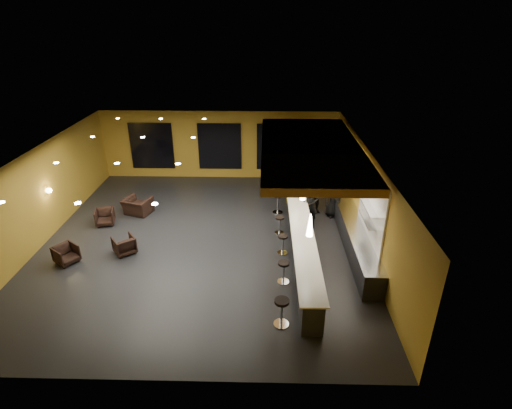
{
  "coord_description": "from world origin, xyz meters",
  "views": [
    {
      "loc": [
        2.33,
        -13.16,
        7.93
      ],
      "look_at": [
        2.0,
        0.5,
        1.3
      ],
      "focal_mm": 28.0,
      "sensor_mm": 36.0,
      "label": 1
    }
  ],
  "objects_px": {
    "armchair_b": "(124,245)",
    "bar_stool_0": "(282,309)",
    "bar_stool_4": "(278,201)",
    "pendant_2": "(298,165)",
    "column": "(295,165)",
    "armchair_a": "(66,254)",
    "staff_a": "(310,205)",
    "pendant_1": "(303,190)",
    "staff_b": "(315,193)",
    "bar_stool_1": "(284,269)",
    "bar_counter": "(301,244)",
    "armchair_d": "(138,206)",
    "prep_counter": "(355,239)",
    "staff_c": "(334,198)",
    "armchair_c": "(105,217)",
    "bar_stool_2": "(283,242)",
    "bar_stool_3": "(280,223)",
    "pendant_0": "(310,225)"
  },
  "relations": [
    {
      "from": "armchair_a",
      "to": "bar_stool_4",
      "type": "xyz_separation_m",
      "value": [
        7.45,
        4.01,
        0.22
      ]
    },
    {
      "from": "column",
      "to": "staff_a",
      "type": "height_order",
      "value": "column"
    },
    {
      "from": "prep_counter",
      "to": "staff_c",
      "type": "relative_size",
      "value": 3.6
    },
    {
      "from": "staff_c",
      "to": "armchair_c",
      "type": "bearing_deg",
      "value": 167.94
    },
    {
      "from": "column",
      "to": "staff_b",
      "type": "xyz_separation_m",
      "value": [
        0.85,
        -1.14,
        -0.84
      ]
    },
    {
      "from": "bar_counter",
      "to": "pendant_0",
      "type": "distance_m",
      "value": 2.72
    },
    {
      "from": "staff_a",
      "to": "bar_stool_0",
      "type": "relative_size",
      "value": 2.19
    },
    {
      "from": "staff_a",
      "to": "staff_b",
      "type": "relative_size",
      "value": 1.04
    },
    {
      "from": "column",
      "to": "staff_b",
      "type": "relative_size",
      "value": 1.92
    },
    {
      "from": "column",
      "to": "pendant_0",
      "type": "bearing_deg",
      "value": -90.0
    },
    {
      "from": "armchair_d",
      "to": "pendant_0",
      "type": "bearing_deg",
      "value": 161.06
    },
    {
      "from": "armchair_c",
      "to": "staff_c",
      "type": "bearing_deg",
      "value": -7.99
    },
    {
      "from": "bar_counter",
      "to": "staff_a",
      "type": "distance_m",
      "value": 2.37
    },
    {
      "from": "staff_a",
      "to": "bar_stool_2",
      "type": "height_order",
      "value": "staff_a"
    },
    {
      "from": "bar_counter",
      "to": "column",
      "type": "height_order",
      "value": "column"
    },
    {
      "from": "prep_counter",
      "to": "staff_b",
      "type": "xyz_separation_m",
      "value": [
        -1.15,
        2.96,
        0.48
      ]
    },
    {
      "from": "column",
      "to": "bar_stool_1",
      "type": "distance_m",
      "value": 6.34
    },
    {
      "from": "staff_a",
      "to": "bar_stool_4",
      "type": "bearing_deg",
      "value": 155.99
    },
    {
      "from": "column",
      "to": "armchair_a",
      "type": "height_order",
      "value": "column"
    },
    {
      "from": "bar_stool_3",
      "to": "staff_b",
      "type": "bearing_deg",
      "value": 49.71
    },
    {
      "from": "bar_stool_4",
      "to": "pendant_2",
      "type": "bearing_deg",
      "value": -27.73
    },
    {
      "from": "pendant_0",
      "to": "bar_stool_1",
      "type": "height_order",
      "value": "pendant_0"
    },
    {
      "from": "prep_counter",
      "to": "staff_b",
      "type": "bearing_deg",
      "value": 111.23
    },
    {
      "from": "bar_stool_2",
      "to": "staff_b",
      "type": "bearing_deg",
      "value": 65.55
    },
    {
      "from": "prep_counter",
      "to": "pendant_2",
      "type": "height_order",
      "value": "pendant_2"
    },
    {
      "from": "prep_counter",
      "to": "armchair_d",
      "type": "bearing_deg",
      "value": 163.11
    },
    {
      "from": "bar_counter",
      "to": "bar_stool_4",
      "type": "bearing_deg",
      "value": 102.47
    },
    {
      "from": "column",
      "to": "bar_stool_1",
      "type": "relative_size",
      "value": 4.6
    },
    {
      "from": "bar_counter",
      "to": "armchair_d",
      "type": "bearing_deg",
      "value": 155.01
    },
    {
      "from": "prep_counter",
      "to": "column",
      "type": "height_order",
      "value": "column"
    },
    {
      "from": "armchair_d",
      "to": "bar_stool_0",
      "type": "xyz_separation_m",
      "value": [
        5.99,
        -6.71,
        0.19
      ]
    },
    {
      "from": "staff_b",
      "to": "armchair_d",
      "type": "relative_size",
      "value": 1.66
    },
    {
      "from": "bar_stool_1",
      "to": "armchair_a",
      "type": "bearing_deg",
      "value": 172.71
    },
    {
      "from": "staff_a",
      "to": "staff_c",
      "type": "xyz_separation_m",
      "value": [
        1.1,
        0.86,
        -0.11
      ]
    },
    {
      "from": "pendant_1",
      "to": "bar_stool_2",
      "type": "xyz_separation_m",
      "value": [
        -0.66,
        -0.35,
        -1.87
      ]
    },
    {
      "from": "staff_b",
      "to": "armchair_d",
      "type": "distance_m",
      "value": 7.69
    },
    {
      "from": "pendant_2",
      "to": "armchair_c",
      "type": "distance_m",
      "value": 8.17
    },
    {
      "from": "pendant_1",
      "to": "bar_counter",
      "type": "bearing_deg",
      "value": -90.0
    },
    {
      "from": "armchair_b",
      "to": "bar_stool_0",
      "type": "distance_m",
      "value": 6.62
    },
    {
      "from": "bar_stool_3",
      "to": "bar_stool_4",
      "type": "bearing_deg",
      "value": 90.88
    },
    {
      "from": "armchair_b",
      "to": "bar_stool_0",
      "type": "bearing_deg",
      "value": 109.77
    },
    {
      "from": "staff_a",
      "to": "bar_stool_3",
      "type": "distance_m",
      "value": 1.47
    },
    {
      "from": "pendant_1",
      "to": "prep_counter",
      "type": "bearing_deg",
      "value": 0.0
    },
    {
      "from": "bar_stool_4",
      "to": "bar_stool_2",
      "type": "bearing_deg",
      "value": -88.37
    },
    {
      "from": "pendant_1",
      "to": "bar_stool_1",
      "type": "xyz_separation_m",
      "value": [
        -0.69,
        -2.07,
        -1.86
      ]
    },
    {
      "from": "pendant_1",
      "to": "armchair_b",
      "type": "xyz_separation_m",
      "value": [
        -6.38,
        -0.45,
        -2.02
      ]
    },
    {
      "from": "column",
      "to": "bar_stool_4",
      "type": "relative_size",
      "value": 4.09
    },
    {
      "from": "bar_counter",
      "to": "bar_stool_0",
      "type": "bearing_deg",
      "value": -103.11
    },
    {
      "from": "column",
      "to": "armchair_b",
      "type": "xyz_separation_m",
      "value": [
        -6.38,
        -4.55,
        -1.42
      ]
    },
    {
      "from": "armchair_a",
      "to": "armchair_c",
      "type": "xyz_separation_m",
      "value": [
        0.33,
        2.79,
        0.01
      ]
    }
  ]
}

